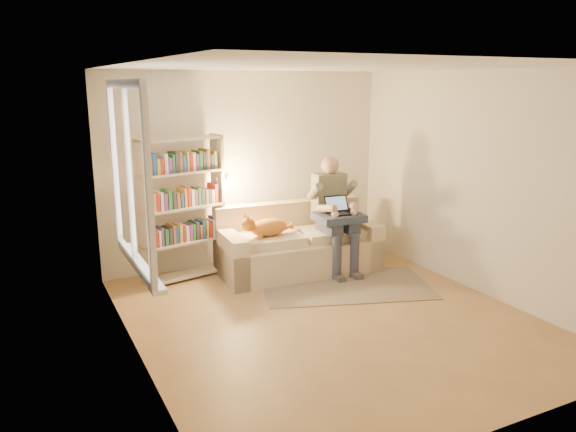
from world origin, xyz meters
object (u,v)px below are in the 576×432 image
cat (265,227)px  laptop (340,209)px  person (334,208)px  sofa (297,247)px  bookshelf (183,202)px

cat → laptop: laptop is taller
cat → person: bearing=-1.4°
sofa → laptop: size_ratio=6.41×
person → cat: 0.97m
sofa → cat: size_ratio=2.81×
laptop → bookshelf: bookshelf is taller
person → laptop: bearing=-81.5°
person → laptop: (0.01, -0.14, 0.02)m
person → cat: size_ratio=1.99×
cat → bookshelf: bearing=156.9°
sofa → laptop: 0.78m
laptop → person: bearing=98.5°
person → bookshelf: bookshelf is taller
laptop → sofa: bearing=148.0°
laptop → bookshelf: (-1.87, 0.69, 0.14)m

